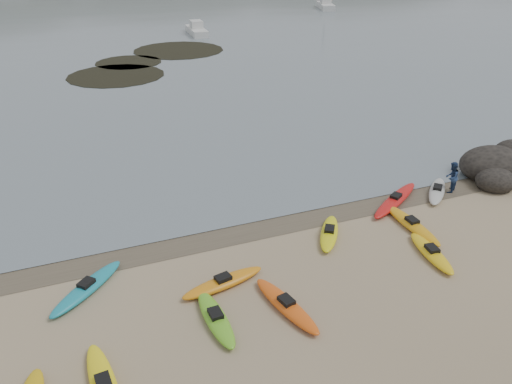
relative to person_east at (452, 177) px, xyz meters
name	(u,v)px	position (x,y,z in m)	size (l,w,h in m)	color
ground	(256,222)	(-9.95, 0.80, -0.78)	(600.00, 600.00, 0.00)	tan
wet_sand	(259,225)	(-9.95, 0.50, -0.78)	(60.00, 60.00, 0.00)	brown
kayaks	(293,266)	(-9.95, -3.01, -0.61)	(20.41, 9.42, 0.34)	beige
person_east	(452,177)	(0.00, 0.00, 0.00)	(0.76, 0.59, 1.57)	navy
rock_cluster	(503,170)	(4.02, 0.57, -0.54)	(5.32, 3.92, 1.82)	black
kelp_mats	(149,61)	(-8.16, 34.29, -0.76)	(17.16, 18.04, 0.04)	black
moored_boats	(74,7)	(-12.38, 77.63, -0.26)	(92.62, 66.01, 1.21)	silver
far_hills	(169,11)	(29.43, 194.77, -16.71)	(550.00, 135.00, 80.00)	#384235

